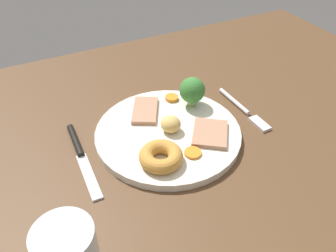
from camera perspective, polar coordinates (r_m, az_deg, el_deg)
name	(u,v)px	position (r cm, az deg, el deg)	size (l,w,h in cm)	color
dining_table	(181,147)	(63.50, 2.19, -3.51)	(120.00, 84.00, 3.60)	brown
dinner_plate	(168,133)	(62.54, 0.00, -1.21)	(26.34, 26.34, 1.40)	silver
meat_slice_main	(145,110)	(66.33, -3.81, 2.61)	(8.18, 4.54, 0.80)	tan
meat_slice_under	(210,133)	(61.28, 6.98, -1.21)	(7.39, 5.96, 0.80)	tan
yorkshire_pudding	(161,156)	(55.37, -1.18, -5.06)	(7.16, 7.16, 2.39)	#C68938
roast_potato_left	(171,124)	(61.07, 0.44, 0.31)	(3.66, 3.45, 3.00)	#D8B260
carrot_coin_front	(172,98)	(69.71, 0.61, 4.69)	(2.62, 2.62, 0.69)	orange
carrot_coin_back	(193,153)	(57.51, 4.13, -4.45)	(2.86, 2.86, 0.47)	orange
broccoli_floret	(192,91)	(66.69, 4.04, 5.88)	(5.01, 5.01, 5.92)	#8CB766
fork	(244,110)	(70.32, 12.50, 2.62)	(2.09, 15.28, 0.90)	silver
knife	(80,153)	(60.98, -14.38, -4.32)	(1.97, 18.53, 1.20)	black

